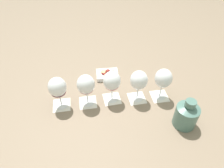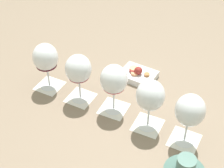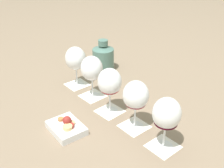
{
  "view_description": "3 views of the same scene",
  "coord_description": "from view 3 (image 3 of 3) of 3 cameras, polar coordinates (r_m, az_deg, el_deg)",
  "views": [
    {
      "loc": [
        0.33,
        0.71,
        0.82
      ],
      "look_at": [
        0.0,
        0.0,
        0.12
      ],
      "focal_mm": 32.0,
      "sensor_mm": 36.0,
      "label": 1
    },
    {
      "loc": [
        -0.19,
        0.87,
        0.86
      ],
      "look_at": [
        0.0,
        0.0,
        0.12
      ],
      "focal_mm": 55.0,
      "sensor_mm": 36.0,
      "label": 2
    },
    {
      "loc": [
        0.55,
        -0.78,
        0.64
      ],
      "look_at": [
        0.0,
        0.0,
        0.12
      ],
      "focal_mm": 45.0,
      "sensor_mm": 36.0,
      "label": 3
    }
  ],
  "objects": [
    {
      "name": "tasting_card_2",
      "position": [
        1.14,
        -0.29,
        -5.57
      ],
      "size": [
        0.11,
        0.12,
        0.0
      ],
      "color": "silver",
      "rests_on": "ground_plane"
    },
    {
      "name": "tasting_card_0",
      "position": [
        1.35,
        -7.08,
        -0.09
      ],
      "size": [
        0.12,
        0.12,
        0.0
      ],
      "color": "silver",
      "rests_on": "ground_plane"
    },
    {
      "name": "snack_dish",
      "position": [
        1.04,
        -9.22,
        -8.65
      ],
      "size": [
        0.16,
        0.14,
        0.06
      ],
      "color": "silver",
      "rests_on": "ground_plane"
    },
    {
      "name": "wine_glass_0",
      "position": [
        1.29,
        -7.41,
        4.87
      ],
      "size": [
        0.09,
        0.09,
        0.19
      ],
      "color": "white",
      "rests_on": "tasting_card_0"
    },
    {
      "name": "wine_glass_2",
      "position": [
        1.08,
        -0.31,
        0.06
      ],
      "size": [
        0.09,
        0.09,
        0.19
      ],
      "color": "white",
      "rests_on": "tasting_card_2"
    },
    {
      "name": "tasting_card_3",
      "position": [
        1.07,
        4.56,
        -8.54
      ],
      "size": [
        0.12,
        0.12,
        0.0
      ],
      "color": "silver",
      "rests_on": "ground_plane"
    },
    {
      "name": "wine_glass_3",
      "position": [
        0.99,
        4.84,
        -2.66
      ],
      "size": [
        0.09,
        0.09,
        0.19
      ],
      "color": "white",
      "rests_on": "tasting_card_3"
    },
    {
      "name": "tasting_card_4",
      "position": [
        0.99,
        10.33,
        -12.35
      ],
      "size": [
        0.12,
        0.12,
        0.0
      ],
      "color": "silver",
      "rests_on": "ground_plane"
    },
    {
      "name": "wine_glass_1",
      "position": [
        1.19,
        -4.14,
        2.85
      ],
      "size": [
        0.09,
        0.09,
        0.19
      ],
      "color": "white",
      "rests_on": "tasting_card_1"
    },
    {
      "name": "ground_plane",
      "position": [
        1.15,
        -0.22,
        -5.38
      ],
      "size": [
        8.0,
        8.0,
        0.0
      ],
      "primitive_type": "plane",
      "color": "#7F6B56"
    },
    {
      "name": "tasting_card_1",
      "position": [
        1.25,
        -3.93,
        -2.43
      ],
      "size": [
        0.11,
        0.12,
        0.0
      ],
      "color": "silver",
      "rests_on": "ground_plane"
    },
    {
      "name": "ceramic_vase",
      "position": [
        1.46,
        -1.79,
        5.51
      ],
      "size": [
        0.11,
        0.11,
        0.16
      ],
      "color": "#4C7066",
      "rests_on": "ground_plane"
    },
    {
      "name": "wine_glass_4",
      "position": [
        0.91,
        11.03,
        -6.25
      ],
      "size": [
        0.09,
        0.09,
        0.19
      ],
      "color": "white",
      "rests_on": "tasting_card_4"
    }
  ]
}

